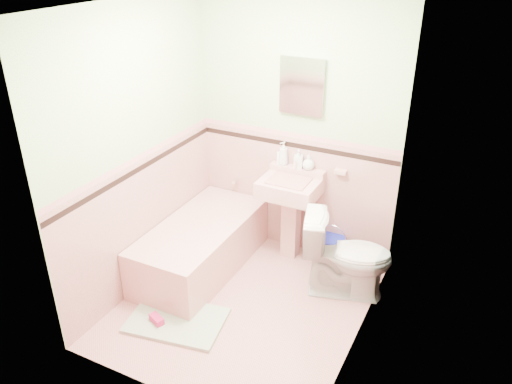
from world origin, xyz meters
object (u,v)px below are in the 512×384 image
at_px(toilet, 347,255).
at_px(shoe, 157,319).
at_px(soap_bottle_left, 283,153).
at_px(bathtub, 201,247).
at_px(soap_bottle_right, 308,162).
at_px(bucket, 331,249).
at_px(sink, 289,220).
at_px(medicine_cabinet, 302,86).
at_px(soap_bottle_mid, 298,159).

height_order(toilet, shoe, toilet).
xyz_separation_m(toilet, shoe, (-1.25, -1.13, -0.33)).
relative_size(soap_bottle_left, toilet, 0.30).
xyz_separation_m(bathtub, soap_bottle_right, (0.79, 0.71, 0.77)).
relative_size(bathtub, bucket, 5.57).
bearing_deg(soap_bottle_left, bathtub, -126.59).
xyz_separation_m(toilet, bucket, (-0.27, 0.42, -0.26)).
bearing_deg(soap_bottle_left, toilet, -28.83).
relative_size(bathtub, sink, 1.74).
xyz_separation_m(sink, soap_bottle_right, (0.11, 0.18, 0.56)).
bearing_deg(toilet, medicine_cabinet, 37.91).
height_order(soap_bottle_left, shoe, soap_bottle_left).
xyz_separation_m(soap_bottle_mid, toilet, (0.68, -0.46, -0.62)).
relative_size(bathtub, medicine_cabinet, 2.95).
bearing_deg(soap_bottle_mid, sink, -91.42).
height_order(medicine_cabinet, soap_bottle_mid, medicine_cabinet).
xyz_separation_m(bathtub, soap_bottle_mid, (0.68, 0.71, 0.78)).
height_order(medicine_cabinet, bucket, medicine_cabinet).
height_order(soap_bottle_mid, soap_bottle_right, soap_bottle_mid).
bearing_deg(soap_bottle_left, medicine_cabinet, 11.10).
height_order(soap_bottle_mid, shoe, soap_bottle_mid).
bearing_deg(soap_bottle_left, soap_bottle_mid, 0.00).
height_order(soap_bottle_mid, toilet, soap_bottle_mid).
bearing_deg(medicine_cabinet, shoe, -109.39).
distance_m(soap_bottle_right, bucket, 0.91).
bearing_deg(medicine_cabinet, soap_bottle_left, -168.90).
xyz_separation_m(medicine_cabinet, bucket, (0.41, -0.07, -1.57)).
bearing_deg(shoe, bucket, 80.63).
bearing_deg(bathtub, shoe, -82.96).
relative_size(medicine_cabinet, bucket, 1.89).
xyz_separation_m(sink, soap_bottle_left, (-0.15, 0.18, 0.61)).
bearing_deg(soap_bottle_mid, shoe, -109.87).
bearing_deg(toilet, bucket, 16.78).
distance_m(soap_bottle_mid, shoe, 1.94).
bearing_deg(sink, bucket, 18.80).
height_order(bathtub, medicine_cabinet, medicine_cabinet).
bearing_deg(bucket, soap_bottle_right, 172.23).
bearing_deg(soap_bottle_right, toilet, -38.64).
height_order(toilet, bucket, toilet).
bearing_deg(soap_bottle_right, medicine_cabinet, 164.37).
bearing_deg(bathtub, medicine_cabinet, 47.42).
xyz_separation_m(sink, soap_bottle_mid, (0.00, 0.18, 0.58)).
relative_size(bathtub, shoe, 10.55).
relative_size(toilet, bucket, 2.91).
height_order(sink, shoe, sink).
xyz_separation_m(soap_bottle_mid, shoe, (-0.58, -1.59, -0.95)).
xyz_separation_m(bathtub, shoe, (0.11, -0.88, -0.17)).
height_order(bathtub, toilet, toilet).
distance_m(sink, soap_bottle_left, 0.65).
distance_m(bathtub, bucket, 1.28).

